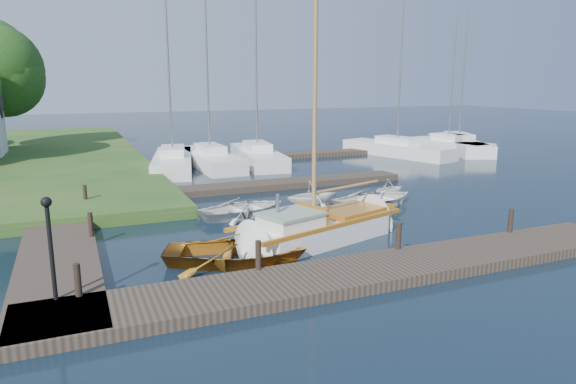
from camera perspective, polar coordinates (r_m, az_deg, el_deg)
name	(u,v)px	position (r m, az deg, el deg)	size (l,w,h in m)	color
ground	(288,223)	(19.57, 0.00, -3.44)	(160.00, 160.00, 0.00)	black
near_dock	(373,271)	(14.47, 9.47, -8.65)	(18.00, 2.20, 0.30)	#312820
left_dock	(59,228)	(20.01, -24.06, -3.72)	(2.20, 18.00, 0.30)	#312820
far_dock	(274,185)	(26.14, -1.56, 0.84)	(14.00, 1.60, 0.30)	#312820
pontoon	(328,153)	(37.96, 4.42, 4.32)	(30.00, 1.60, 0.30)	#312820
mooring_post_0	(78,280)	(13.15, -22.33, -9.01)	(0.16, 0.16, 0.80)	black
mooring_post_1	(258,255)	(13.87, -3.32, -7.01)	(0.16, 0.16, 0.80)	black
mooring_post_2	(399,236)	(15.88, 12.19, -4.78)	(0.16, 0.16, 0.80)	black
mooring_post_3	(511,220)	(18.78, 23.51, -2.92)	(0.16, 0.16, 0.80)	black
mooring_post_4	(91,225)	(17.94, -21.08, -3.39)	(0.16, 0.16, 0.80)	black
mooring_post_5	(85,194)	(22.81, -21.61, -0.26)	(0.16, 0.16, 0.80)	black
lamp_post	(49,234)	(12.81, -24.98, -4.28)	(0.24, 0.24, 2.44)	black
sailboat	(321,230)	(17.42, 3.73, -4.25)	(7.41, 4.02, 9.83)	white
dinghy	(236,249)	(15.29, -5.77, -6.27)	(3.01, 4.21, 0.87)	#8C4D13
tender_a	(244,206)	(20.62, -4.96, -1.59)	(2.61, 3.66, 0.76)	white
tender_b	(313,193)	(21.88, 2.83, -0.10)	(2.06, 2.38, 1.26)	white
tender_c	(375,197)	(22.38, 9.66, -0.55)	(2.85, 3.99, 0.83)	white
tender_d	(390,187)	(24.31, 11.25, 0.58)	(1.61, 1.87, 0.99)	white
marina_boat_0	(173,160)	(32.29, -12.67, 3.44)	(4.01, 8.89, 10.38)	white
marina_boat_1	(210,158)	(33.01, -8.66, 3.79)	(2.38, 8.51, 11.10)	white
marina_boat_2	(257,155)	(34.02, -3.43, 4.14)	(3.31, 8.93, 10.65)	white
marina_boat_5	(397,148)	(38.33, 12.01, 4.80)	(4.58, 9.13, 11.38)	white
marina_boat_6	(448,145)	(41.46, 17.39, 5.04)	(3.28, 7.17, 9.99)	white
marina_boat_7	(459,144)	(42.47, 18.43, 5.12)	(5.73, 9.68, 10.48)	white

